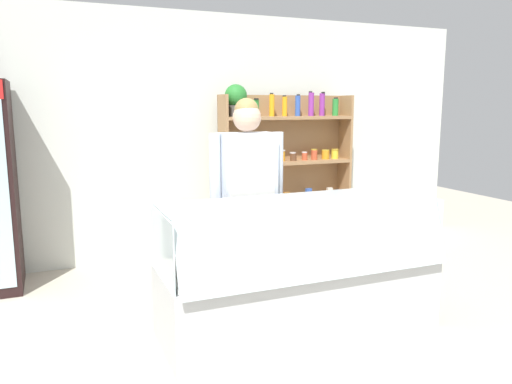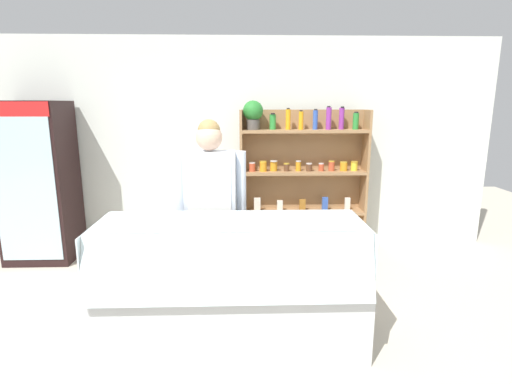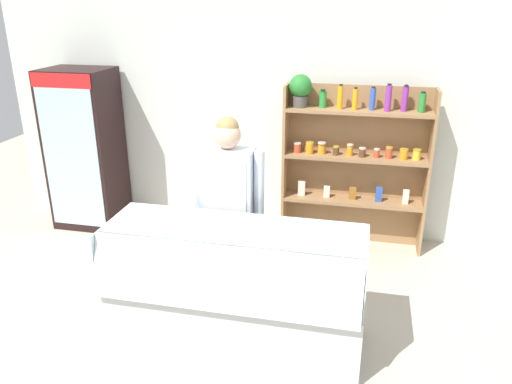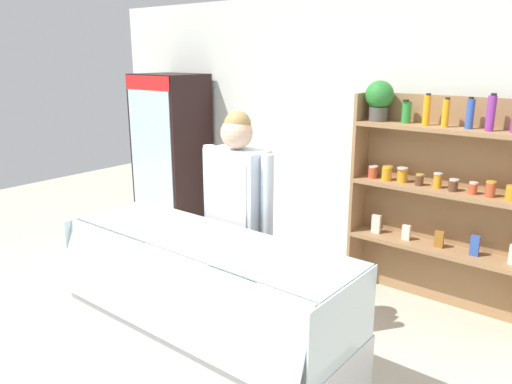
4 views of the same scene
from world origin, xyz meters
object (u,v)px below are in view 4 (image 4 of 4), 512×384
Objects in this scene: drinks_fridge at (172,156)px; deli_display_case at (205,337)px; shelving_unit at (439,186)px; shop_clerk at (237,207)px.

deli_display_case is at bearing -38.48° from drinks_fridge.
shop_clerk is at bearing -124.28° from shelving_unit.
shelving_unit is 1.10× the size of shop_clerk.
shop_clerk reaches higher than deli_display_case.
drinks_fridge reaches higher than shop_clerk.
drinks_fridge reaches higher than deli_display_case.
drinks_fridge is at bearing 141.52° from deli_display_case.
deli_display_case is 0.94m from shop_clerk.
drinks_fridge is 0.93× the size of deli_display_case.
deli_display_case is (-0.79, -2.00, -0.76)m from shelving_unit.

